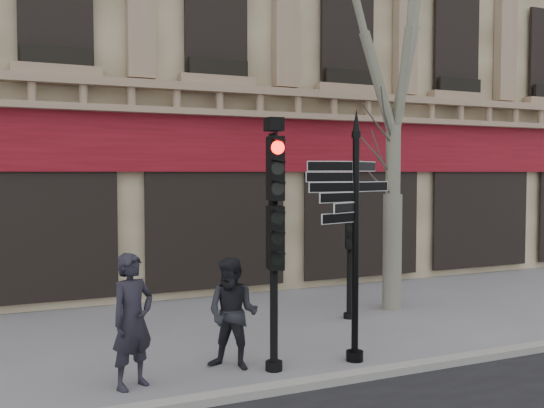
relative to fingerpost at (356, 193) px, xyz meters
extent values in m
plane|color=slate|center=(-0.39, 0.62, -2.62)|extent=(80.00, 80.00, 0.00)
cube|color=gray|center=(-0.39, -0.78, -2.56)|extent=(80.00, 0.25, 0.12)
cube|color=#5E0911|center=(-0.39, 5.50, 0.98)|extent=(28.00, 0.25, 1.30)
cube|color=#8F745D|center=(-0.39, 5.27, 1.95)|extent=(28.00, 0.35, 0.74)
cylinder|color=black|center=(0.00, 0.00, -0.89)|extent=(0.11, 0.11, 3.46)
cylinder|color=black|center=(0.00, 0.00, -2.55)|extent=(0.27, 0.27, 0.15)
cone|color=black|center=(0.00, 0.00, 1.11)|extent=(0.12, 0.12, 0.35)
cylinder|color=black|center=(-1.34, 0.09, -0.91)|extent=(0.12, 0.12, 3.43)
cylinder|color=black|center=(-1.34, 0.09, -2.55)|extent=(0.25, 0.25, 0.14)
cube|color=black|center=(-1.34, 0.09, -0.64)|extent=(0.46, 0.36, 0.93)
cube|color=black|center=(-1.34, 0.09, 0.37)|extent=(0.46, 0.36, 0.93)
sphere|color=#FF0C05|center=(-1.34, 0.09, 0.62)|extent=(0.20, 0.20, 0.20)
cube|color=black|center=(-1.34, 0.09, 1.01)|extent=(0.26, 0.31, 0.20)
cylinder|color=black|center=(1.34, 2.40, -1.48)|extent=(0.11, 0.11, 2.28)
cylinder|color=black|center=(1.34, 2.40, -2.56)|extent=(0.24, 0.24, 0.13)
cube|color=black|center=(1.34, 2.40, -0.77)|extent=(0.46, 0.41, 0.87)
cylinder|color=gray|center=(2.63, 2.77, -1.39)|extent=(0.40, 0.40, 2.47)
cylinder|color=gray|center=(2.63, 2.77, 0.52)|extent=(0.31, 0.31, 1.57)
imported|color=black|center=(-3.38, 0.22, -1.70)|extent=(0.80, 0.70, 1.84)
imported|color=black|center=(-1.87, 0.41, -1.79)|extent=(1.03, 1.01, 1.67)
camera|label=1|loc=(-4.93, -7.98, 0.31)|focal=40.00mm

